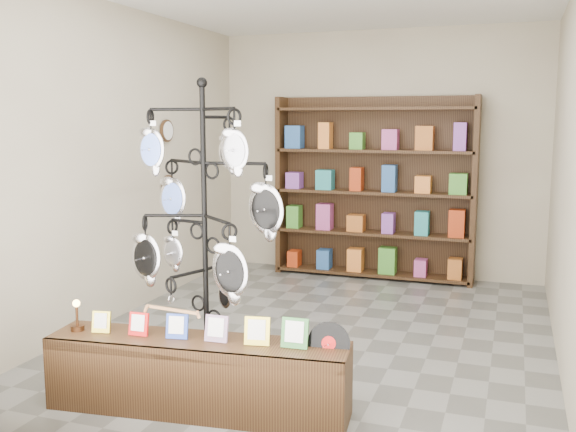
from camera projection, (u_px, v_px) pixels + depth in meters
name	position (u px, v px, depth m)	size (l,w,h in m)	color
ground	(319.00, 333.00, 5.80)	(5.00, 5.00, 0.00)	slate
room_envelope	(320.00, 127.00, 5.53)	(5.00, 5.00, 5.00)	#BDB498
display_tree	(204.00, 216.00, 4.34)	(1.13, 1.07, 2.19)	black
front_shelf	(198.00, 375.00, 4.21)	(2.03, 0.64, 0.71)	black
back_shelving	(374.00, 194.00, 7.79)	(2.42, 0.36, 2.20)	black
wall_clocks	(168.00, 159.00, 6.98)	(0.03, 0.24, 0.84)	black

